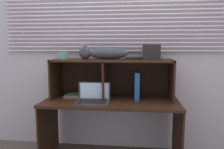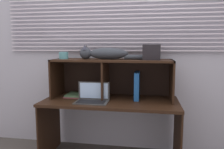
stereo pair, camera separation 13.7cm
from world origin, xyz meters
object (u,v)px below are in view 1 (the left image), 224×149
at_px(laptop, 93,98).
at_px(binder_upright, 137,85).
at_px(book_stack, 74,95).
at_px(small_basket, 63,56).
at_px(storage_box, 151,52).
at_px(cat, 104,53).

bearing_deg(laptop, binder_upright, 24.51).
xyz_separation_m(book_stack, small_basket, (-0.13, 0.01, 0.47)).
bearing_deg(book_stack, small_basket, 177.36).
bearing_deg(laptop, small_basket, 151.75).
xyz_separation_m(book_stack, storage_box, (0.89, 0.01, 0.52)).
relative_size(laptop, small_basket, 3.29).
bearing_deg(cat, book_stack, -179.09).
bearing_deg(storage_box, cat, 180.00).
xyz_separation_m(laptop, small_basket, (-0.40, 0.21, 0.45)).
relative_size(laptop, book_stack, 1.49).
distance_m(book_stack, storage_box, 1.03).
bearing_deg(book_stack, storage_box, 0.37).
relative_size(binder_upright, small_basket, 2.90).
xyz_separation_m(cat, storage_box, (0.53, -0.00, 0.02)).
bearing_deg(cat, laptop, -113.73).
bearing_deg(binder_upright, laptop, -155.49).
relative_size(laptop, binder_upright, 1.14).
bearing_deg(book_stack, binder_upright, 0.45).
relative_size(book_stack, storage_box, 1.24).
bearing_deg(cat, small_basket, -180.00).
relative_size(small_basket, storage_box, 0.56).
distance_m(cat, laptop, 0.53).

